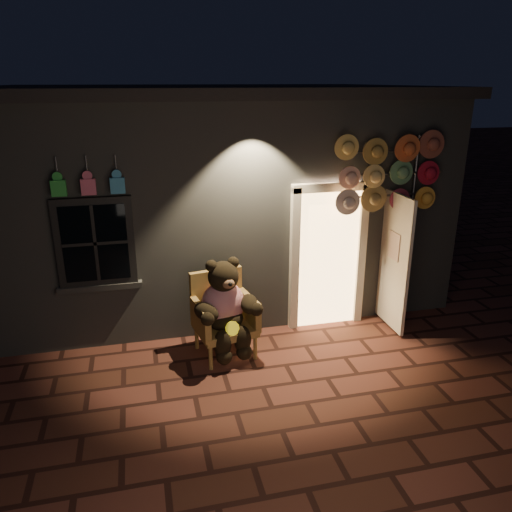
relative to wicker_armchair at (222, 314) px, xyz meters
name	(u,v)px	position (x,y,z in m)	size (l,w,h in m)	color
ground	(263,387)	(0.32, -0.99, -0.56)	(60.00, 60.00, 0.00)	brown
shop_building	(211,184)	(0.32, 3.00, 1.17)	(7.30, 5.95, 3.51)	slate
wicker_armchair	(222,314)	(0.00, 0.00, 0.00)	(0.88, 0.83, 1.12)	#A67D40
teddy_bear	(225,307)	(0.02, -0.14, 0.16)	(0.94, 0.80, 1.31)	#B6132D
hat_rack	(390,177)	(2.47, 0.29, 1.71)	(1.61, 0.22, 2.84)	#59595E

